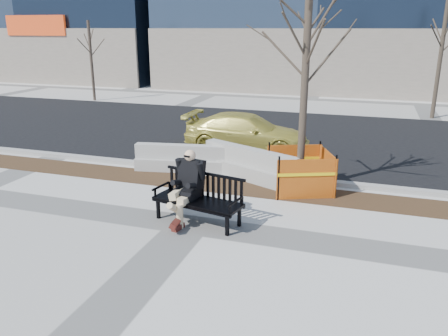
{
  "coord_description": "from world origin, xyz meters",
  "views": [
    {
      "loc": [
        3.46,
        -8.21,
        4.07
      ],
      "look_at": [
        0.52,
        0.78,
        1.1
      ],
      "focal_mm": 36.01,
      "sensor_mm": 36.0,
      "label": 1
    }
  ],
  "objects_px": {
    "jersey_barrier_left": "(183,171)",
    "jersey_barrier_right": "(249,179)",
    "seated_man": "(189,218)",
    "tree_fence": "(299,190)",
    "sedan": "(246,150)",
    "bench": "(198,222)"
  },
  "relations": [
    {
      "from": "tree_fence",
      "to": "sedan",
      "type": "height_order",
      "value": "tree_fence"
    },
    {
      "from": "seated_man",
      "to": "sedan",
      "type": "bearing_deg",
      "value": 104.85
    },
    {
      "from": "seated_man",
      "to": "jersey_barrier_left",
      "type": "relative_size",
      "value": 0.56
    },
    {
      "from": "jersey_barrier_left",
      "to": "sedan",
      "type": "bearing_deg",
      "value": 57.88
    },
    {
      "from": "seated_man",
      "to": "tree_fence",
      "type": "xyz_separation_m",
      "value": [
        2.04,
        2.63,
        0.0
      ]
    },
    {
      "from": "sedan",
      "to": "jersey_barrier_right",
      "type": "relative_size",
      "value": 1.38
    },
    {
      "from": "sedan",
      "to": "seated_man",
      "type": "bearing_deg",
      "value": -176.72
    },
    {
      "from": "sedan",
      "to": "jersey_barrier_left",
      "type": "bearing_deg",
      "value": 158.24
    },
    {
      "from": "sedan",
      "to": "jersey_barrier_right",
      "type": "xyz_separation_m",
      "value": [
        0.91,
        -2.99,
        0.0
      ]
    },
    {
      "from": "bench",
      "to": "seated_man",
      "type": "bearing_deg",
      "value": 169.34
    },
    {
      "from": "tree_fence",
      "to": "sedan",
      "type": "distance_m",
      "value": 4.18
    },
    {
      "from": "jersey_barrier_right",
      "to": "seated_man",
      "type": "bearing_deg",
      "value": -75.89
    },
    {
      "from": "jersey_barrier_left",
      "to": "jersey_barrier_right",
      "type": "relative_size",
      "value": 0.9
    },
    {
      "from": "bench",
      "to": "jersey_barrier_right",
      "type": "xyz_separation_m",
      "value": [
        0.31,
        3.19,
        0.0
      ]
    },
    {
      "from": "seated_man",
      "to": "jersey_barrier_left",
      "type": "height_order",
      "value": "seated_man"
    },
    {
      "from": "seated_man",
      "to": "jersey_barrier_right",
      "type": "height_order",
      "value": "seated_man"
    },
    {
      "from": "sedan",
      "to": "jersey_barrier_left",
      "type": "xyz_separation_m",
      "value": [
        -1.16,
        -2.89,
        0.0
      ]
    },
    {
      "from": "jersey_barrier_left",
      "to": "jersey_barrier_right",
      "type": "bearing_deg",
      "value": -12.99
    },
    {
      "from": "seated_man",
      "to": "sedan",
      "type": "xyz_separation_m",
      "value": [
        -0.34,
        6.07,
        0.0
      ]
    },
    {
      "from": "tree_fence",
      "to": "jersey_barrier_left",
      "type": "bearing_deg",
      "value": 171.25
    },
    {
      "from": "bench",
      "to": "jersey_barrier_right",
      "type": "height_order",
      "value": "bench"
    },
    {
      "from": "seated_man",
      "to": "tree_fence",
      "type": "bearing_deg",
      "value": 63.89
    }
  ]
}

